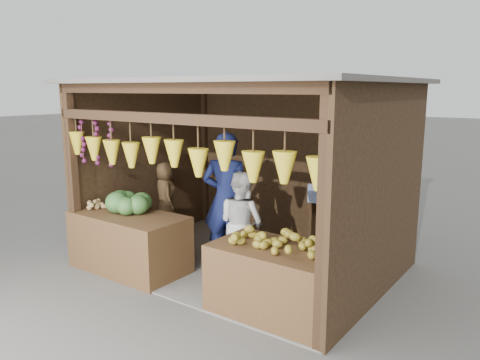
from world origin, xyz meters
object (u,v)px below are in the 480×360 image
object	(u,v)px
vendor_seated	(166,194)
counter_right	(278,282)
counter_left	(129,242)
man_standing	(227,200)
woman_standing	(242,223)

from	to	relation	value
vendor_seated	counter_right	bearing A→B (deg)	-166.11
counter_left	counter_right	world-z (taller)	counter_left
counter_left	man_standing	bearing A→B (deg)	43.32
counter_right	man_standing	size ratio (longest dim) A/B	0.77
man_standing	vendor_seated	world-z (taller)	man_standing
counter_left	man_standing	size ratio (longest dim) A/B	0.87
man_standing	counter_left	bearing A→B (deg)	23.85
man_standing	woman_standing	xyz separation A→B (m)	(0.36, -0.13, -0.25)
counter_right	woman_standing	xyz separation A→B (m)	(-1.05, 0.76, 0.33)
woman_standing	counter_left	bearing A→B (deg)	40.79
man_standing	vendor_seated	bearing A→B (deg)	-27.26
counter_right	woman_standing	size ratio (longest dim) A/B	1.04
counter_left	woman_standing	size ratio (longest dim) A/B	1.16
man_standing	vendor_seated	xyz separation A→B (m)	(-1.41, 0.19, -0.14)
woman_standing	vendor_seated	world-z (taller)	woman_standing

